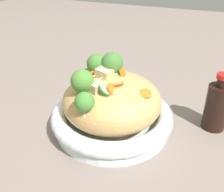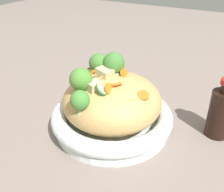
% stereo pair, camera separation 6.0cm
% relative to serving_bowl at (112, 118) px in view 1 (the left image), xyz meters
% --- Properties ---
extents(ground_plane, '(3.00, 3.00, 0.00)m').
position_rel_serving_bowl_xyz_m(ground_plane, '(0.00, 0.00, -0.03)').
color(ground_plane, gray).
extents(serving_bowl, '(0.28, 0.28, 0.05)m').
position_rel_serving_bowl_xyz_m(serving_bowl, '(0.00, 0.00, 0.00)').
color(serving_bowl, white).
rests_on(serving_bowl, ground_plane).
extents(noodle_heap, '(0.23, 0.23, 0.12)m').
position_rel_serving_bowl_xyz_m(noodle_heap, '(-0.00, 0.00, 0.05)').
color(noodle_heap, tan).
rests_on(noodle_heap, serving_bowl).
extents(broccoli_florets, '(0.24, 0.10, 0.09)m').
position_rel_serving_bowl_xyz_m(broccoli_florets, '(-0.00, 0.03, 0.11)').
color(broccoli_florets, '#A0C178').
rests_on(broccoli_florets, serving_bowl).
extents(carrot_coins, '(0.10, 0.15, 0.04)m').
position_rel_serving_bowl_xyz_m(carrot_coins, '(-0.00, -0.02, 0.10)').
color(carrot_coins, orange).
rests_on(carrot_coins, serving_bowl).
extents(zucchini_slices, '(0.12, 0.13, 0.04)m').
position_rel_serving_bowl_xyz_m(zucchini_slices, '(0.00, 0.03, 0.10)').
color(zucchini_slices, beige).
rests_on(zucchini_slices, serving_bowl).
extents(chicken_chunks, '(0.08, 0.04, 0.03)m').
position_rel_serving_bowl_xyz_m(chicken_chunks, '(-0.02, 0.02, 0.11)').
color(chicken_chunks, '#CBB98B').
rests_on(chicken_chunks, serving_bowl).
extents(soy_sauce_bottle, '(0.05, 0.05, 0.14)m').
position_rel_serving_bowl_xyz_m(soy_sauce_bottle, '(0.10, -0.22, 0.03)').
color(soy_sauce_bottle, black).
rests_on(soy_sauce_bottle, ground_plane).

